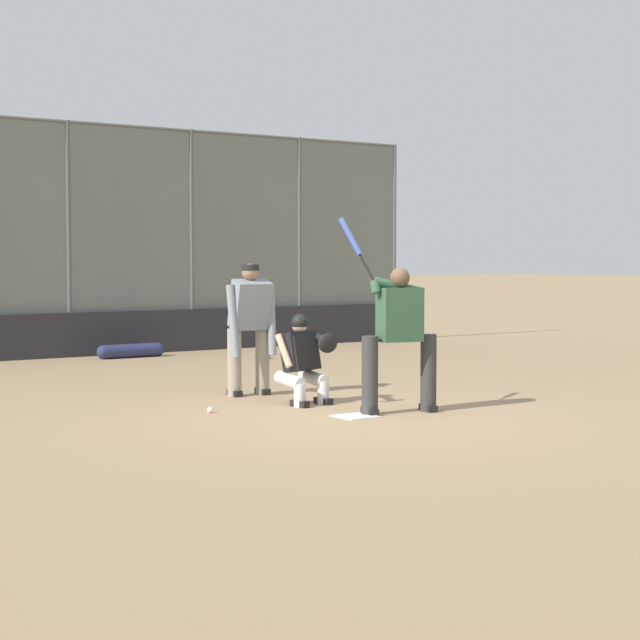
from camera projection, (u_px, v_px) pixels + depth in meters
name	position (u px, v px, depth m)	size (l,w,h in m)	color
ground_plane	(356.00, 417.00, 12.15)	(160.00, 160.00, 0.00)	#9E7F5B
home_plate_marker	(356.00, 416.00, 12.15)	(0.43, 0.43, 0.01)	white
backstop_fence	(69.00, 234.00, 19.46)	(15.09, 0.08, 4.30)	#515651
padding_wall	(72.00, 335.00, 19.49)	(14.71, 0.18, 0.81)	#28282D
bleachers_beyond	(38.00, 323.00, 21.79)	(10.51, 2.50, 1.48)	slate
batter_at_plate	(399.00, 334.00, 12.40)	(0.97, 0.80, 2.28)	#333333
catcher_behind_plate	(304.00, 358.00, 13.15)	(0.62, 0.72, 1.12)	silver
umpire_home	(250.00, 325.00, 13.97)	(0.70, 0.46, 1.73)	gray
fielding_glove_on_dirt	(263.00, 356.00, 19.11)	(0.31, 0.23, 0.11)	black
baseball_loose	(210.00, 410.00, 12.43)	(0.07, 0.07, 0.07)	white
equipment_bag_dugout_side	(131.00, 351.00, 19.36)	(1.30, 0.25, 0.25)	navy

